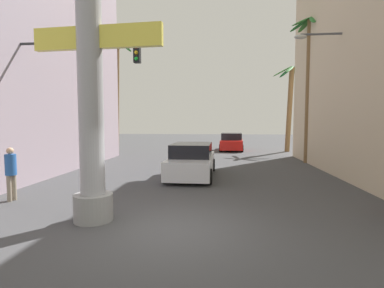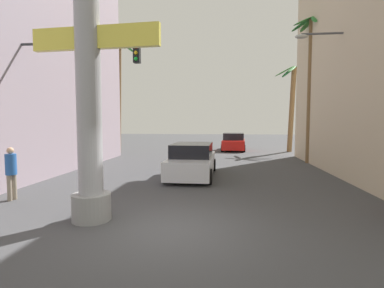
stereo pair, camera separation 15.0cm
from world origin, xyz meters
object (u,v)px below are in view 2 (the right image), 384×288
Objects in this scene: traffic_light_mast at (63,83)px; palm_tree_far_left at (119,88)px; palm_tree_mid_right at (311,77)px; palm_tree_far_right at (293,99)px; street_lamp at (335,89)px; pedestrian_curb_left at (11,169)px; neon_sign_pole at (87,22)px; car_lead at (192,161)px; car_far at (234,142)px.

palm_tree_far_left is (-2.35, 12.83, 1.26)m from traffic_light_mast.
palm_tree_mid_right is at bearing -18.54° from palm_tree_far_left.
traffic_light_mast is 0.78× the size of palm_tree_far_right.
street_lamp is 13.33m from pedestrian_curb_left.
neon_sign_pole reaches higher than car_lead.
car_far is (2.34, 13.27, -0.00)m from car_lead.
palm_tree_mid_right is 6.98m from palm_tree_far_right.
neon_sign_pole is 5.57m from pedestrian_curb_left.
neon_sign_pole is at bearing -140.61° from street_lamp.
street_lamp is 11.63m from traffic_light_mast.
neon_sign_pole is 1.34× the size of palm_tree_far_right.
street_lamp is 3.81× the size of pedestrian_curb_left.
traffic_light_mast reaches higher than pedestrian_curb_left.
pedestrian_curb_left is (-7.75, -18.15, 0.28)m from car_far.
car_lead is 13.11m from palm_tree_far_left.
palm_tree_far_left is at bearing -170.98° from palm_tree_far_right.
street_lamp is at bearing 39.39° from neon_sign_pole.
palm_tree_mid_right is (11.49, 8.19, 1.28)m from traffic_light_mast.
palm_tree_mid_right is at bearing -93.76° from palm_tree_far_right.
palm_tree_far_right reaches higher than street_lamp.
pedestrian_curb_left is at bearing -126.29° from palm_tree_far_right.
pedestrian_curb_left is at bearing -113.13° from car_far.
car_lead is 9.80m from palm_tree_mid_right.
palm_tree_far_left is 14.49m from palm_tree_far_right.
neon_sign_pole is 5.60× the size of pedestrian_curb_left.
palm_tree_mid_right reaches higher than palm_tree_far_right.
traffic_light_mast is 3.75m from pedestrian_curb_left.
pedestrian_curb_left is at bearing 154.92° from neon_sign_pole.
palm_tree_mid_right is (0.30, 5.02, 1.30)m from street_lamp.
palm_tree_far_right is (11.94, 15.10, 0.42)m from traffic_light_mast.
neon_sign_pole reaches higher than pedestrian_curb_left.
palm_tree_far_right is (0.76, 11.93, 0.44)m from street_lamp.
neon_sign_pole is 10.91m from street_lamp.
car_lead is 0.52× the size of palm_tree_far_left.
car_far is 0.48× the size of palm_tree_far_left.
street_lamp reaches higher than car_lead.
car_lead is at bearing 42.03° from pedestrian_curb_left.
palm_tree_far_left is at bearing 125.17° from car_lead.
palm_tree_mid_right is 5.13× the size of pedestrian_curb_left.
car_lead is (1.94, 6.51, -4.32)m from neon_sign_pole.
neon_sign_pole is at bearing -102.20° from car_far.
palm_tree_far_left is at bearing 107.25° from neon_sign_pole.
palm_tree_far_left is at bearing 96.36° from pedestrian_curb_left.
pedestrian_curb_left is (1.66, -14.93, -4.30)m from palm_tree_far_left.
street_lamp is at bearing -72.27° from car_far.
palm_tree_far_left is at bearing 100.38° from traffic_light_mast.
traffic_light_mast is 0.62× the size of palm_tree_far_left.
palm_tree_far_right reaches higher than car_far.
neon_sign_pole reaches higher than palm_tree_far_left.
traffic_light_mast is 1.18× the size of car_lead.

